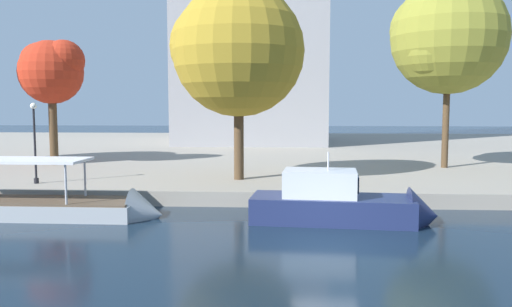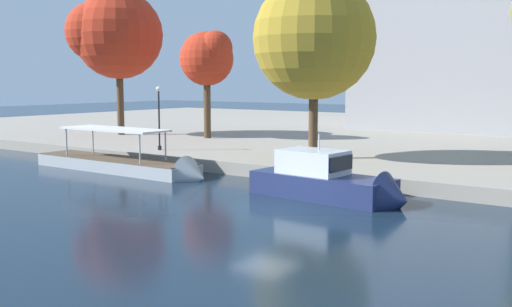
% 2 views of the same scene
% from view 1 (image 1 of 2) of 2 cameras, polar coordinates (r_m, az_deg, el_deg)
% --- Properties ---
extents(ground_plane, '(220.00, 220.00, 0.00)m').
position_cam_1_polar(ground_plane, '(19.17, 7.81, -10.17)').
color(ground_plane, '#142333').
extents(dock_promenade, '(120.00, 55.00, 0.77)m').
position_cam_1_polar(dock_promenade, '(53.09, 4.88, 0.24)').
color(dock_promenade, gray).
rests_on(dock_promenade, ground_plane).
extents(tour_boat_0, '(13.58, 2.73, 3.70)m').
position_cam_1_polar(tour_boat_0, '(26.02, -24.02, -5.74)').
color(tour_boat_0, '#9EA3A8').
rests_on(tour_boat_0, ground_plane).
extents(motor_yacht_1, '(8.21, 3.21, 3.92)m').
position_cam_1_polar(motor_yacht_1, '(22.94, 9.87, -5.90)').
color(motor_yacht_1, navy).
rests_on(motor_yacht_1, ground_plane).
extents(lamp_post, '(0.34, 0.34, 4.49)m').
position_cam_1_polar(lamp_post, '(30.97, -23.38, 1.49)').
color(lamp_post, black).
rests_on(lamp_post, dock_promenade).
extents(tree_2, '(4.79, 4.58, 9.04)m').
position_cam_1_polar(tree_2, '(40.26, -21.75, 8.69)').
color(tree_2, '#4C3823').
rests_on(tree_2, dock_promenade).
extents(tree_3, '(7.92, 7.62, 11.30)m').
position_cam_1_polar(tree_3, '(30.18, -2.65, 11.34)').
color(tree_3, '#4C3823').
rests_on(tree_3, dock_promenade).
extents(tree_4, '(7.84, 7.84, 12.94)m').
position_cam_1_polar(tree_4, '(38.37, 20.05, 12.05)').
color(tree_4, '#4C3823').
rests_on(tree_4, dock_promenade).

